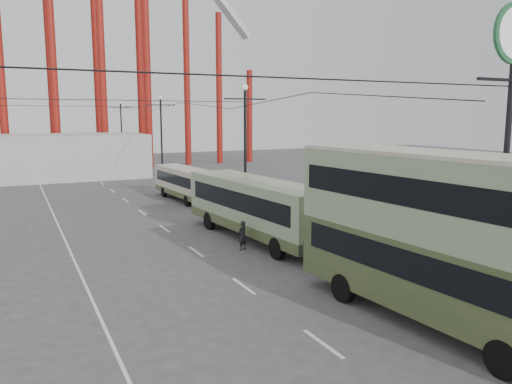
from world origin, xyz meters
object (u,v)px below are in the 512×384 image
lamp_post_near (511,94)px  single_decker_green (256,206)px  double_decker_bus (435,229)px  pedestrian (242,235)px  single_decker_cream (185,182)px

lamp_post_near → single_decker_green: lamp_post_near is taller
double_decker_bus → pedestrian: 11.99m
single_decker_green → single_decker_cream: 14.86m
lamp_post_near → single_decker_green: size_ratio=0.87×
lamp_post_near → single_decker_green: 15.50m
double_decker_bus → pedestrian: double_decker_bus is taller
lamp_post_near → single_decker_cream: (-1.97, 28.96, -6.32)m
lamp_post_near → double_decker_bus: size_ratio=0.96×
single_decker_cream → double_decker_bus: bearing=-94.9°
single_decker_green → lamp_post_near: bearing=-84.8°
double_decker_bus → lamp_post_near: bearing=-21.1°
double_decker_bus → single_decker_green: double_decker_bus is taller
single_decker_green → pedestrian: single_decker_green is taller
pedestrian → single_decker_green: bearing=-158.7°
lamp_post_near → pedestrian: (-4.24, 12.26, -7.07)m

